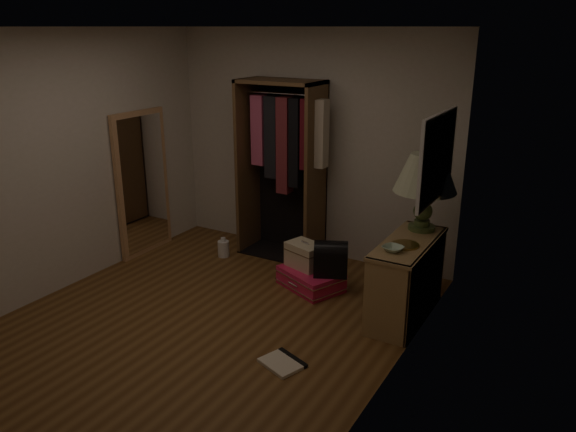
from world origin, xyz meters
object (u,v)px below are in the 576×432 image
Objects in this scene: console_bookshelf at (407,276)px; white_jug at (223,248)px; floor_mirror at (143,184)px; pink_suitcase at (311,279)px; black_bag at (331,258)px; train_case at (305,255)px; table_lamp at (426,175)px; open_wardrobe at (286,154)px.

white_jug is at bearing 173.31° from console_bookshelf.
floor_mirror is 2.18× the size of pink_suitcase.
black_bag is 1.56m from white_jug.
white_jug reaches higher than pink_suitcase.
console_bookshelf is 4.74× the size of white_jug.
pink_suitcase is at bearing 177.46° from console_bookshelf.
pink_suitcase is 0.26m from train_case.
floor_mirror is at bearing -160.74° from white_jug.
console_bookshelf is at bearing -90.77° from table_lamp.
open_wardrobe is at bearing 150.73° from train_case.
floor_mirror is 7.19× the size of white_jug.
floor_mirror is at bearing -158.96° from train_case.
table_lamp is (1.14, 0.23, 0.96)m from train_case.
open_wardrobe is 1.42m from black_bag.
open_wardrobe is (-1.73, 0.73, 0.83)m from console_bookshelf.
pink_suitcase is at bearing -9.98° from white_jug.
pink_suitcase is at bearing -165.01° from table_lamp.
train_case is 1.51m from table_lamp.
open_wardrobe reaches higher than train_case.
console_bookshelf is 0.66× the size of floor_mirror.
table_lamp is at bearing 38.31° from pink_suitcase.
white_jug is at bearing 146.99° from black_bag.
black_bag is at bearing 176.73° from console_bookshelf.
open_wardrobe is 1.21× the size of floor_mirror.
pink_suitcase is 1.96× the size of black_bag.
console_bookshelf is 2.82× the size of black_bag.
floor_mirror reaches higher than table_lamp.
console_bookshelf is at bearing 12.40° from train_case.
black_bag reaches higher than train_case.
console_bookshelf is at bearing -27.75° from black_bag.
train_case is (2.10, 0.14, -0.52)m from floor_mirror.
pink_suitcase is at bearing 155.64° from black_bag.
pink_suitcase is at bearing -9.92° from train_case.
floor_mirror is at bearing -152.94° from open_wardrobe.
black_bag is 1.68× the size of white_jug.
console_bookshelf is at bearing 20.78° from pink_suitcase.
table_lamp is 2.62m from white_jug.
floor_mirror is 3.80× the size of train_case.
table_lamp is (1.04, 0.28, 1.19)m from pink_suitcase.
train_case is at bearing 146.68° from black_bag.
console_bookshelf is 0.96m from table_lamp.
open_wardrobe reaches higher than floor_mirror.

